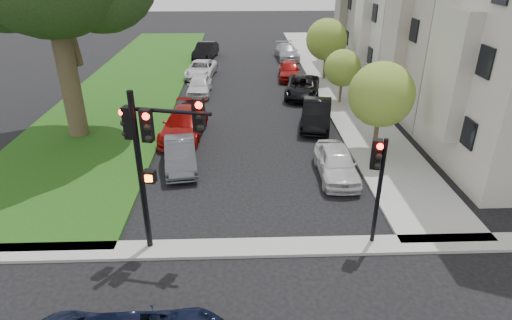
{
  "coord_description": "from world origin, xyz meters",
  "views": [
    {
      "loc": [
        -0.54,
        -10.04,
        9.3
      ],
      "look_at": [
        0.0,
        5.0,
        2.0
      ],
      "focal_mm": 30.0,
      "sensor_mm": 36.0,
      "label": 1
    }
  ],
  "objects_px": {
    "car_parked_6": "(184,124)",
    "car_parked_9": "(206,51)",
    "small_tree_c": "(327,40)",
    "car_parked_5": "(180,155)",
    "small_tree_a": "(381,95)",
    "car_parked_8": "(201,69)",
    "traffic_signal_secondary": "(377,173)",
    "car_parked_0": "(337,163)",
    "traffic_signal_main": "(152,145)",
    "car_parked_4": "(287,52)",
    "car_parked_2": "(303,87)",
    "car_parked_7": "(199,85)",
    "small_tree_b": "(343,68)",
    "car_parked_3": "(289,70)",
    "car_parked_1": "(317,114)"
  },
  "relations": [
    {
      "from": "car_parked_6",
      "to": "car_parked_9",
      "type": "height_order",
      "value": "car_parked_9"
    },
    {
      "from": "small_tree_c",
      "to": "car_parked_5",
      "type": "bearing_deg",
      "value": -122.07
    },
    {
      "from": "traffic_signal_main",
      "to": "car_parked_4",
      "type": "distance_m",
      "value": 30.42
    },
    {
      "from": "car_parked_6",
      "to": "car_parked_9",
      "type": "distance_m",
      "value": 19.73
    },
    {
      "from": "small_tree_c",
      "to": "car_parked_8",
      "type": "height_order",
      "value": "small_tree_c"
    },
    {
      "from": "traffic_signal_secondary",
      "to": "small_tree_b",
      "type": "bearing_deg",
      "value": 81.56
    },
    {
      "from": "traffic_signal_main",
      "to": "car_parked_1",
      "type": "relative_size",
      "value": 1.22
    },
    {
      "from": "small_tree_c",
      "to": "traffic_signal_main",
      "type": "distance_m",
      "value": 23.69
    },
    {
      "from": "car_parked_2",
      "to": "car_parked_4",
      "type": "bearing_deg",
      "value": 100.01
    },
    {
      "from": "car_parked_3",
      "to": "car_parked_7",
      "type": "bearing_deg",
      "value": -145.66
    },
    {
      "from": "car_parked_9",
      "to": "car_parked_4",
      "type": "bearing_deg",
      "value": 7.43
    },
    {
      "from": "car_parked_2",
      "to": "car_parked_7",
      "type": "xyz_separation_m",
      "value": [
        -7.41,
        0.76,
        -0.02
      ]
    },
    {
      "from": "car_parked_9",
      "to": "car_parked_5",
      "type": "bearing_deg",
      "value": -78.12
    },
    {
      "from": "small_tree_b",
      "to": "car_parked_6",
      "type": "xyz_separation_m",
      "value": [
        -9.94,
        -5.52,
        -1.68
      ]
    },
    {
      "from": "traffic_signal_secondary",
      "to": "car_parked_5",
      "type": "xyz_separation_m",
      "value": [
        -7.36,
        6.26,
        -2.14
      ]
    },
    {
      "from": "car_parked_3",
      "to": "car_parked_5",
      "type": "xyz_separation_m",
      "value": [
        -6.9,
        -15.85,
        -0.05
      ]
    },
    {
      "from": "car_parked_2",
      "to": "car_parked_3",
      "type": "bearing_deg",
      "value": 105.67
    },
    {
      "from": "car_parked_3",
      "to": "car_parked_2",
      "type": "bearing_deg",
      "value": -80.56
    },
    {
      "from": "small_tree_b",
      "to": "car_parked_5",
      "type": "height_order",
      "value": "small_tree_b"
    },
    {
      "from": "small_tree_a",
      "to": "small_tree_b",
      "type": "distance_m",
      "value": 8.27
    },
    {
      "from": "traffic_signal_main",
      "to": "car_parked_9",
      "type": "height_order",
      "value": "traffic_signal_main"
    },
    {
      "from": "car_parked_0",
      "to": "car_parked_9",
      "type": "height_order",
      "value": "car_parked_9"
    },
    {
      "from": "car_parked_1",
      "to": "car_parked_2",
      "type": "height_order",
      "value": "car_parked_1"
    },
    {
      "from": "traffic_signal_secondary",
      "to": "car_parked_3",
      "type": "xyz_separation_m",
      "value": [
        -0.46,
        22.1,
        -2.09
      ]
    },
    {
      "from": "small_tree_b",
      "to": "car_parked_4",
      "type": "xyz_separation_m",
      "value": [
        -2.24,
        13.74,
        -1.74
      ]
    },
    {
      "from": "small_tree_b",
      "to": "car_parked_8",
      "type": "xyz_separation_m",
      "value": [
        -10.03,
        7.33,
        -1.78
      ]
    },
    {
      "from": "traffic_signal_main",
      "to": "car_parked_7",
      "type": "distance_m",
      "value": 18.31
    },
    {
      "from": "small_tree_b",
      "to": "car_parked_4",
      "type": "height_order",
      "value": "small_tree_b"
    },
    {
      "from": "car_parked_6",
      "to": "traffic_signal_secondary",
      "type": "bearing_deg",
      "value": -48.1
    },
    {
      "from": "car_parked_0",
      "to": "traffic_signal_main",
      "type": "bearing_deg",
      "value": -144.0
    },
    {
      "from": "small_tree_b",
      "to": "car_parked_9",
      "type": "relative_size",
      "value": 0.79
    },
    {
      "from": "small_tree_b",
      "to": "car_parked_3",
      "type": "bearing_deg",
      "value": 113.36
    },
    {
      "from": "car_parked_5",
      "to": "car_parked_8",
      "type": "height_order",
      "value": "car_parked_5"
    },
    {
      "from": "small_tree_a",
      "to": "car_parked_5",
      "type": "bearing_deg",
      "value": -173.17
    },
    {
      "from": "car_parked_9",
      "to": "car_parked_6",
      "type": "bearing_deg",
      "value": -78.66
    },
    {
      "from": "car_parked_0",
      "to": "car_parked_6",
      "type": "height_order",
      "value": "car_parked_6"
    },
    {
      "from": "car_parked_0",
      "to": "car_parked_8",
      "type": "xyz_separation_m",
      "value": [
        -7.58,
        17.95,
        -0.06
      ]
    },
    {
      "from": "car_parked_1",
      "to": "car_parked_9",
      "type": "bearing_deg",
      "value": 124.84
    },
    {
      "from": "traffic_signal_main",
      "to": "car_parked_7",
      "type": "relative_size",
      "value": 1.42
    },
    {
      "from": "traffic_signal_main",
      "to": "car_parked_0",
      "type": "relative_size",
      "value": 1.37
    },
    {
      "from": "small_tree_b",
      "to": "car_parked_9",
      "type": "bearing_deg",
      "value": 125.47
    },
    {
      "from": "small_tree_a",
      "to": "small_tree_c",
      "type": "xyz_separation_m",
      "value": [
        0.0,
        14.29,
        0.05
      ]
    },
    {
      "from": "car_parked_8",
      "to": "car_parked_5",
      "type": "bearing_deg",
      "value": -82.67
    },
    {
      "from": "car_parked_0",
      "to": "car_parked_3",
      "type": "xyz_separation_m",
      "value": [
        -0.33,
        17.06,
        0.02
      ]
    },
    {
      "from": "car_parked_4",
      "to": "car_parked_0",
      "type": "bearing_deg",
      "value": -93.82
    },
    {
      "from": "small_tree_a",
      "to": "car_parked_8",
      "type": "height_order",
      "value": "small_tree_a"
    },
    {
      "from": "car_parked_6",
      "to": "car_parked_4",
      "type": "bearing_deg",
      "value": 73.18
    },
    {
      "from": "car_parked_1",
      "to": "car_parked_6",
      "type": "height_order",
      "value": "car_parked_1"
    },
    {
      "from": "car_parked_2",
      "to": "car_parked_6",
      "type": "distance_m",
      "value": 10.44
    },
    {
      "from": "car_parked_0",
      "to": "car_parked_7",
      "type": "height_order",
      "value": "car_parked_0"
    }
  ]
}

